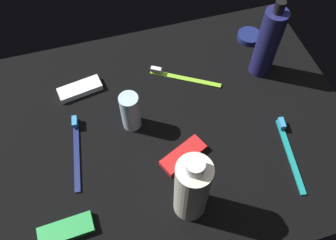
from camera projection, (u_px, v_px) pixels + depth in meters
The scene contains 11 objects.
ground_plane at pixel (168, 128), 80.38cm from camera, with size 84.00×64.00×1.20cm, color black.
lotion_bottle at pixel (268, 43), 81.14cm from camera, with size 5.27×5.27×21.09cm.
bodywash_bottle at pixel (192, 189), 62.51cm from camera, with size 6.36×6.36×19.36cm.
deodorant_stick at pixel (130, 112), 76.13cm from camera, with size 4.20×4.20×10.01cm, color silver.
toothbrush_teal at pixel (289, 150), 76.02cm from camera, with size 4.15×17.95×2.10cm.
toothbrush_lime at pixel (181, 77), 87.00cm from camera, with size 16.07×10.26×2.10cm.
toothbrush_navy at pixel (76, 148), 76.27cm from camera, with size 3.34×18.01×2.10cm.
snack_bar_white at pixel (80, 89), 84.82cm from camera, with size 10.40×4.00×1.50cm, color white.
snack_bar_red at pixel (183, 155), 75.17cm from camera, with size 10.40×4.00×1.50cm, color red.
snack_bar_green at pixel (66, 230), 66.63cm from camera, with size 10.40×4.00×1.50cm, color green.
cream_tin_left at pixel (249, 36), 94.40cm from camera, with size 6.27×6.27×1.52cm, color navy.
Camera 1 is at (-11.62, -39.92, 68.22)cm, focal length 37.43 mm.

